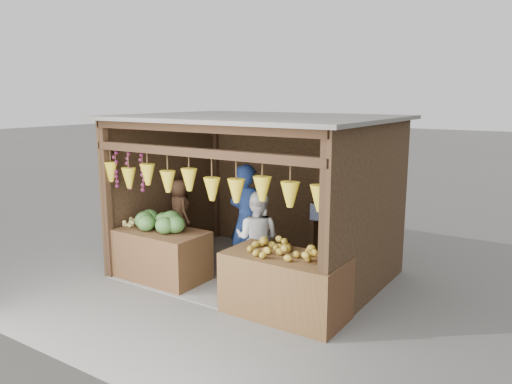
% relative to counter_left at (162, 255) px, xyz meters
% --- Properties ---
extents(ground, '(80.00, 80.00, 0.00)m').
position_rel_counter_left_xyz_m(ground, '(1.16, 1.03, -0.41)').
color(ground, '#514F49').
rests_on(ground, ground).
extents(stall_structure, '(4.30, 3.30, 2.66)m').
position_rel_counter_left_xyz_m(stall_structure, '(1.13, 0.98, 1.26)').
color(stall_structure, slate).
rests_on(stall_structure, ground).
extents(back_shelf, '(1.25, 0.32, 1.32)m').
position_rel_counter_left_xyz_m(back_shelf, '(2.21, 2.31, 0.46)').
color(back_shelf, '#382314').
rests_on(back_shelf, ground).
extents(counter_left, '(1.48, 0.85, 0.82)m').
position_rel_counter_left_xyz_m(counter_left, '(0.00, 0.00, 0.00)').
color(counter_left, '#492F18').
rests_on(counter_left, ground).
extents(counter_right, '(1.67, 0.85, 0.86)m').
position_rel_counter_left_xyz_m(counter_right, '(2.38, -0.09, 0.02)').
color(counter_right, '#482A18').
rests_on(counter_right, ground).
extents(stool, '(0.30, 0.30, 0.28)m').
position_rel_counter_left_xyz_m(stool, '(-0.59, 1.09, -0.27)').
color(stool, black).
rests_on(stool, ground).
extents(man_standing, '(0.71, 0.48, 1.89)m').
position_rel_counter_left_xyz_m(man_standing, '(1.07, 0.90, 0.54)').
color(man_standing, navy).
rests_on(man_standing, ground).
extents(woman_standing, '(0.85, 0.72, 1.51)m').
position_rel_counter_left_xyz_m(woman_standing, '(1.43, 0.67, 0.35)').
color(woman_standing, white).
rests_on(woman_standing, ground).
extents(vendor_seated, '(0.68, 0.58, 1.17)m').
position_rel_counter_left_xyz_m(vendor_seated, '(-0.59, 1.09, 0.46)').
color(vendor_seated, brown).
rests_on(vendor_seated, stool).
extents(melon_pile, '(1.00, 0.50, 0.32)m').
position_rel_counter_left_xyz_m(melon_pile, '(-0.05, 0.01, 0.57)').
color(melon_pile, '#165317').
rests_on(melon_pile, counter_left).
extents(tanfruit_pile, '(0.34, 0.40, 0.13)m').
position_rel_counter_left_xyz_m(tanfruit_pile, '(-0.63, -0.06, 0.47)').
color(tanfruit_pile, '#A28D4B').
rests_on(tanfruit_pile, counter_left).
extents(mango_pile, '(1.40, 0.64, 0.22)m').
position_rel_counter_left_xyz_m(mango_pile, '(2.43, -0.09, 0.56)').
color(mango_pile, orange).
rests_on(mango_pile, counter_right).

